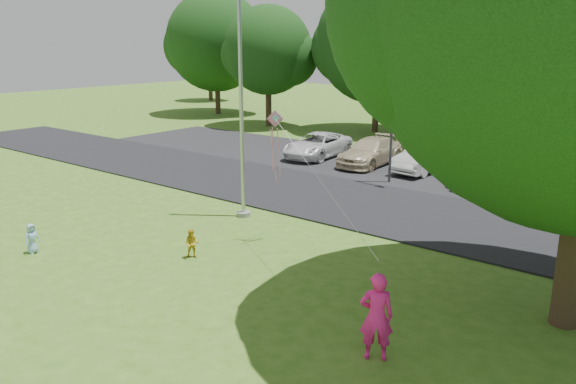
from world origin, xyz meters
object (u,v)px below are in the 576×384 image
Objects in this scene: trash_can at (461,183)px; kite at (278,136)px; street_lamp at (397,108)px; flagpole at (241,101)px; child_yellow at (192,244)px; woman at (376,316)px; child_blue at (32,238)px.

trash_can is 10.14m from kite.
street_lamp is 4.19m from trash_can.
flagpole is 10.14m from trash_can.
woman is at bearing -47.50° from child_yellow.
street_lamp is 14.72m from woman.
child_blue is at bearing -110.56° from flagpole.
child_yellow is 4.07m from kite.
flagpole is 8.00m from child_blue.
child_yellow is (1.58, -3.94, -3.73)m from flagpole.
flagpole reaches higher than kite.
kite is at bearing -27.27° from flagpole.
street_lamp is at bearing -19.39° from child_blue.
child_blue is (-4.52, -14.27, -2.92)m from street_lamp.
trash_can is at bearing -28.82° from child_blue.
child_yellow is at bearing -149.01° from kite.
flagpole is 10.57m from woman.
child_yellow is 0.14× the size of kite.
child_yellow is at bearing -68.12° from flagpole.
street_lamp is 3.04× the size of woman.
street_lamp is at bearing 75.09° from flagpole.
kite is (-2.17, -9.44, 2.99)m from trash_can.
flagpole is 1.78× the size of street_lamp.
flagpole is 5.65m from child_yellow.
flagpole is 3.24m from kite.
kite reaches higher than trash_can.
flagpole is at bearing 119.84° from kite.
trash_can is 16.43m from child_blue.
kite is at bearing -102.94° from trash_can.
woman is (8.51, -5.36, -3.24)m from flagpole.
child_yellow is (-3.39, -11.94, 0.02)m from trash_can.
woman is 0.30× the size of kite.
child_yellow is (-6.93, 1.42, -0.49)m from woman.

